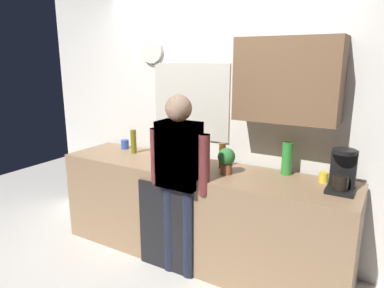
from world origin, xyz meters
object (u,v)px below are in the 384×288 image
object	(u,v)px
cup_yellow_cup	(324,177)
cup_terracotta_mug	(175,156)
bottle_clear_soda	(287,159)
dish_soap	(201,155)
bottle_green_wine	(166,144)
person_guest	(179,172)
bottle_amber_beer	(222,156)
potted_plant	(226,159)
coffee_maker	(343,172)
bottle_olive_oil	(134,141)
cup_blue_mug	(125,144)
person_at_sink	(179,172)

from	to	relation	value
cup_yellow_cup	cup_terracotta_mug	distance (m)	1.38
bottle_clear_soda	dish_soap	bearing A→B (deg)	-173.49
bottle_green_wine	cup_terracotta_mug	distance (m)	0.15
bottle_clear_soda	cup_terracotta_mug	bearing A→B (deg)	-172.97
cup_yellow_cup	bottle_clear_soda	bearing A→B (deg)	170.90
cup_terracotta_mug	person_guest	world-z (taller)	person_guest
cup_terracotta_mug	bottle_amber_beer	bearing A→B (deg)	1.88
bottle_green_wine	dish_soap	world-z (taller)	bottle_green_wine
cup_yellow_cup	potted_plant	size ratio (longest dim) A/B	0.37
coffee_maker	potted_plant	xyz separation A→B (m)	(-0.91, -0.07, -0.01)
cup_yellow_cup	potted_plant	bearing A→B (deg)	-165.03
bottle_amber_beer	cup_terracotta_mug	world-z (taller)	bottle_amber_beer
potted_plant	bottle_olive_oil	bearing A→B (deg)	173.25
cup_blue_mug	cup_terracotta_mug	size ratio (longest dim) A/B	1.09
bottle_green_wine	dish_soap	xyz separation A→B (m)	(0.38, 0.03, -0.07)
cup_yellow_cup	bottle_olive_oil	bearing A→B (deg)	-177.88
dish_soap	person_at_sink	distance (m)	0.43
person_guest	cup_yellow_cup	bearing A→B (deg)	-130.04
bottle_green_wine	potted_plant	distance (m)	0.73
bottle_green_wine	person_guest	world-z (taller)	person_guest
cup_terracotta_mug	person_at_sink	size ratio (longest dim) A/B	0.06
bottle_olive_oil	potted_plant	bearing A→B (deg)	-6.75
coffee_maker	cup_terracotta_mug	xyz separation A→B (m)	(-1.53, 0.05, -0.10)
coffee_maker	bottle_olive_oil	size ratio (longest dim) A/B	1.32
person_at_sink	bottle_olive_oil	bearing A→B (deg)	148.75
potted_plant	cup_terracotta_mug	bearing A→B (deg)	168.55
bottle_clear_soda	person_at_sink	size ratio (longest dim) A/B	0.17
cup_terracotta_mug	cup_blue_mug	bearing A→B (deg)	172.15
coffee_maker	cup_yellow_cup	distance (m)	0.22
bottle_green_wine	bottle_amber_beer	distance (m)	0.61
bottle_amber_beer	bottle_green_wine	bearing A→B (deg)	-179.24
potted_plant	dish_soap	world-z (taller)	potted_plant
coffee_maker	dish_soap	world-z (taller)	coffee_maker
bottle_clear_soda	cup_yellow_cup	xyz separation A→B (m)	(0.32, -0.05, -0.10)
bottle_green_wine	bottle_clear_soda	size ratio (longest dim) A/B	1.07
cup_yellow_cup	cup_terracotta_mug	bearing A→B (deg)	-176.66
bottle_amber_beer	bottle_clear_soda	bearing A→B (deg)	11.62
cup_yellow_cup	dish_soap	world-z (taller)	dish_soap
person_guest	bottle_green_wine	bearing A→B (deg)	-17.96
bottle_olive_oil	person_guest	bearing A→B (deg)	-25.91
dish_soap	cup_blue_mug	bearing A→B (deg)	176.67
bottle_olive_oil	potted_plant	distance (m)	1.14
potted_plant	person_guest	bearing A→B (deg)	-139.76
coffee_maker	potted_plant	size ratio (longest dim) A/B	1.43
bottle_amber_beer	cup_yellow_cup	distance (m)	0.88
coffee_maker	cup_blue_mug	world-z (taller)	coffee_maker
bottle_olive_oil	dish_soap	size ratio (longest dim) A/B	1.39
bottle_green_wine	bottle_amber_beer	xyz separation A→B (m)	(0.61, 0.01, -0.03)
cup_yellow_cup	person_guest	world-z (taller)	person_guest
bottle_olive_oil	bottle_green_wine	size ratio (longest dim) A/B	0.83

